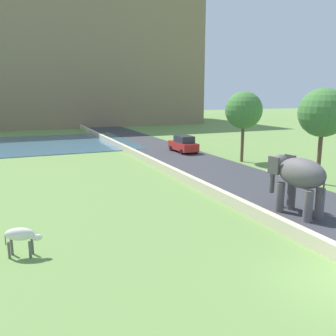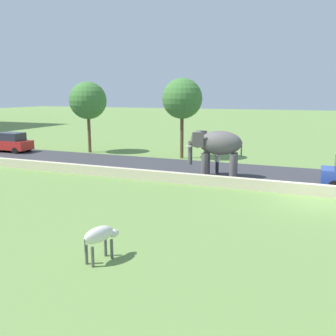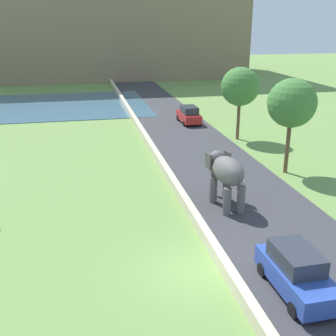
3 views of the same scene
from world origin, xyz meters
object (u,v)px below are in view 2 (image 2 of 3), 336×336
object	(u,v)px
elephant	(216,146)
cow_white	(100,236)
person_beside_elephant	(217,161)
car_red	(10,142)

from	to	relation	value
elephant	cow_white	size ratio (longest dim) A/B	2.50
person_beside_elephant	cow_white	xyz separation A→B (m)	(-13.98, 0.16, -0.04)
elephant	person_beside_elephant	distance (m)	1.52
elephant	car_red	size ratio (longest dim) A/B	0.88
elephant	person_beside_elephant	xyz separation A→B (m)	(0.97, 0.17, -1.16)
person_beside_elephant	car_red	distance (m)	19.92
car_red	cow_white	bearing A→B (deg)	-129.48
car_red	cow_white	size ratio (longest dim) A/B	2.83
elephant	car_red	bearing A→B (deg)	80.96
person_beside_elephant	cow_white	bearing A→B (deg)	179.36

